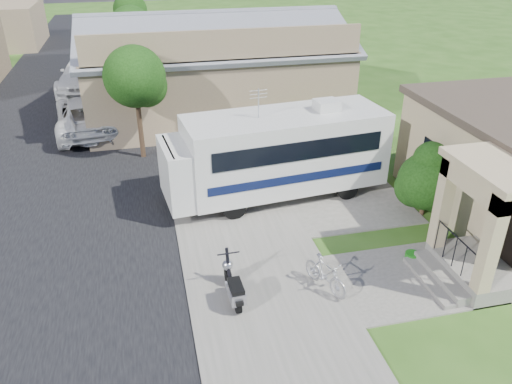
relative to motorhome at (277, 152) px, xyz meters
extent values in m
plane|color=#254913|center=(-0.71, -4.48, -1.68)|extent=(120.00, 120.00, 0.00)
cube|color=black|center=(-8.21, 5.52, -1.67)|extent=(9.00, 80.00, 0.02)
cube|color=#5C5A53|center=(-1.71, 5.52, -1.65)|extent=(4.00, 80.00, 0.06)
cube|color=#5C5A53|center=(0.79, 0.02, -1.65)|extent=(7.00, 6.00, 0.05)
cube|color=#5C5A53|center=(2.29, -5.48, -1.65)|extent=(4.00, 3.00, 0.05)
cube|color=black|center=(4.77, -1.78, 0.02)|extent=(0.04, 1.10, 1.20)
cube|color=black|center=(4.77, -5.78, -0.13)|extent=(0.04, 0.95, 2.10)
cube|color=#5C5A53|center=(3.99, -5.78, -1.43)|extent=(1.60, 2.40, 0.50)
cube|color=#5C5A53|center=(2.99, -5.78, -1.52)|extent=(0.40, 2.16, 0.32)
cube|color=#5C5A53|center=(2.64, -5.78, -1.60)|extent=(0.35, 2.16, 0.16)
cube|color=#887856|center=(3.37, -4.75, 0.17)|extent=(0.35, 0.35, 2.70)
cube|color=#887856|center=(3.37, -6.80, 0.17)|extent=(0.35, 0.35, 2.70)
cube|color=#887856|center=(3.37, -5.78, 1.27)|extent=(0.35, 2.40, 0.50)
cube|color=#887856|center=(4.19, -5.78, 1.62)|extent=(2.10, 2.70, 0.20)
cylinder|color=black|center=(3.24, -5.78, -0.28)|extent=(0.04, 1.70, 0.04)
cube|color=#7D634E|center=(-0.71, 9.52, 0.12)|extent=(12.00, 8.00, 3.60)
cube|color=slate|center=(-0.71, 7.52, 2.47)|extent=(12.50, 4.40, 1.78)
cube|color=slate|center=(-0.71, 11.52, 2.47)|extent=(12.50, 4.40, 1.78)
cube|color=slate|center=(-0.71, 9.52, 3.17)|extent=(12.50, 0.50, 0.22)
cube|color=#7D634E|center=(-0.71, 5.62, 2.47)|extent=(11.76, 0.20, 1.30)
cylinder|color=black|center=(-4.51, 4.52, -0.10)|extent=(0.20, 0.20, 3.15)
sphere|color=black|center=(-4.51, 4.52, 1.70)|extent=(2.40, 2.40, 2.40)
sphere|color=black|center=(-4.11, 4.72, 1.25)|extent=(1.68, 1.68, 1.68)
cylinder|color=black|center=(-4.51, 14.52, -0.03)|extent=(0.20, 0.20, 3.29)
sphere|color=black|center=(-4.51, 14.52, 1.85)|extent=(2.40, 2.40, 2.40)
sphere|color=black|center=(-4.11, 14.72, 1.38)|extent=(1.68, 1.68, 1.68)
cylinder|color=black|center=(-4.51, 23.52, -0.17)|extent=(0.20, 0.20, 3.01)
sphere|color=black|center=(-4.51, 23.52, 1.55)|extent=(2.40, 2.40, 2.40)
sphere|color=black|center=(-4.11, 23.72, 1.12)|extent=(1.68, 1.68, 1.68)
cube|color=beige|center=(0.29, 0.03, 0.03)|extent=(7.05, 3.14, 2.54)
cube|color=beige|center=(-3.50, -0.37, -0.26)|extent=(1.02, 2.39, 1.95)
cube|color=black|center=(-3.67, -0.39, 0.28)|extent=(0.28, 2.07, 0.88)
cube|color=black|center=(0.42, -1.20, 0.49)|extent=(5.78, 0.64, 0.63)
cube|color=black|center=(0.16, 1.26, 0.49)|extent=(5.78, 0.64, 0.63)
cube|color=#0A1133|center=(0.42, -1.19, -0.48)|extent=(6.12, 0.66, 0.29)
cube|color=#0A1133|center=(0.16, 1.26, -0.48)|extent=(6.12, 0.66, 0.29)
cube|color=beige|center=(1.75, 0.18, 1.48)|extent=(0.85, 0.76, 0.34)
cylinder|color=#A5A4AC|center=(-0.68, -0.07, 1.79)|extent=(0.04, 0.04, 0.98)
cylinder|color=black|center=(-1.77, -1.27, -1.24)|extent=(0.81, 0.35, 0.78)
cylinder|color=black|center=(-2.00, 0.87, -1.24)|extent=(0.81, 0.35, 0.78)
cylinder|color=black|center=(2.30, -0.84, -1.24)|extent=(0.81, 0.35, 0.78)
cylinder|color=black|center=(2.08, 1.30, -1.24)|extent=(0.81, 0.35, 0.78)
cylinder|color=black|center=(4.36, -2.39, -1.29)|extent=(0.15, 0.15, 0.76)
sphere|color=black|center=(4.36, -2.39, -0.44)|extent=(1.91, 1.91, 1.91)
sphere|color=black|center=(4.74, -2.10, -0.05)|extent=(1.53, 1.53, 1.53)
sphere|color=black|center=(4.08, -2.20, -0.72)|extent=(1.33, 1.33, 1.33)
sphere|color=black|center=(4.55, -2.68, -0.82)|extent=(1.14, 1.14, 1.14)
sphere|color=black|center=(4.36, -2.39, 0.33)|extent=(1.14, 1.14, 1.14)
cylinder|color=black|center=(-2.54, -5.73, -1.38)|extent=(0.14, 0.47, 0.46)
cylinder|color=black|center=(-2.58, -4.57, -1.38)|extent=(0.14, 0.47, 0.46)
cube|color=#A5A4AC|center=(-2.56, -5.20, -1.32)|extent=(0.33, 0.59, 0.08)
cube|color=#A5A4AC|center=(-2.55, -5.63, -1.17)|extent=(0.38, 0.59, 0.32)
cube|color=black|center=(-2.55, -5.57, -0.96)|extent=(0.34, 0.64, 0.13)
cube|color=black|center=(-2.54, -5.89, -1.19)|extent=(0.20, 0.22, 0.11)
cylinder|color=black|center=(-2.58, -4.65, -0.96)|extent=(0.10, 0.36, 0.88)
sphere|color=#A5A4AC|center=(-2.58, -4.57, -1.04)|extent=(0.30, 0.30, 0.30)
sphere|color=black|center=(-2.58, -4.49, -1.04)|extent=(0.13, 0.13, 0.13)
cylinder|color=black|center=(-2.57, -4.73, -0.56)|extent=(0.58, 0.06, 0.04)
cube|color=black|center=(-2.58, -4.57, -1.26)|extent=(0.16, 0.30, 0.06)
imported|color=#A5A4AC|center=(-0.16, -5.38, -1.21)|extent=(1.00, 1.60, 0.93)
imported|color=silver|center=(-6.90, 8.19, -0.86)|extent=(3.25, 6.08, 1.62)
imported|color=silver|center=(-7.32, 15.43, -0.75)|extent=(3.50, 6.69, 1.85)
cylinder|color=#186A15|center=(2.78, -4.64, -1.58)|extent=(0.41, 0.41, 0.18)
camera|label=1|loc=(-4.26, -15.09, 6.78)|focal=35.00mm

